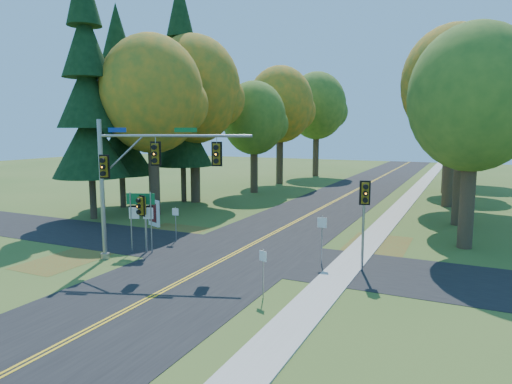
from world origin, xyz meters
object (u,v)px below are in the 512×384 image
at_px(traffic_mast, 138,171).
at_px(info_kiosk, 154,213).
at_px(east_signal_pole, 364,203).
at_px(route_sign_cluster, 141,210).

bearing_deg(traffic_mast, info_kiosk, 103.96).
height_order(traffic_mast, info_kiosk, traffic_mast).
bearing_deg(east_signal_pole, route_sign_cluster, 169.66).
distance_m(east_signal_pole, route_sign_cluster, 12.09).
xyz_separation_m(traffic_mast, info_kiosk, (-4.76, 7.21, -3.80)).
bearing_deg(east_signal_pole, info_kiosk, 146.23).
relative_size(east_signal_pole, info_kiosk, 2.37).
distance_m(traffic_mast, route_sign_cluster, 2.79).
distance_m(east_signal_pole, info_kiosk, 16.47).
bearing_deg(east_signal_pole, traffic_mast, 176.53).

